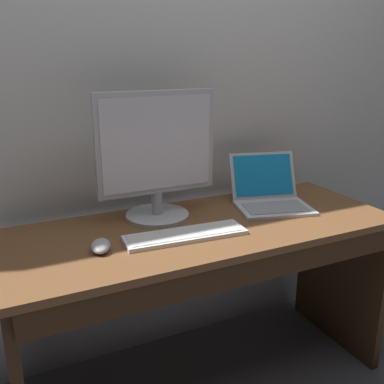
# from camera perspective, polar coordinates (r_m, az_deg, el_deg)

# --- Properties ---
(ground_plane) EXTENTS (14.00, 14.00, 0.00)m
(ground_plane) POSITION_cam_1_polar(r_m,az_deg,el_deg) (2.09, 1.49, -23.37)
(ground_plane) COLOR #4C4C51
(desk) EXTENTS (1.51, 0.60, 0.74)m
(desk) POSITION_cam_1_polar(r_m,az_deg,el_deg) (1.78, 1.86, -10.54)
(desk) COLOR brown
(desk) RESTS_ON ground
(laptop_silver) EXTENTS (0.37, 0.38, 0.21)m
(laptop_silver) POSITION_cam_1_polar(r_m,az_deg,el_deg) (1.93, 10.15, -0.40)
(laptop_silver) COLOR silver
(laptop_silver) RESTS_ON desk
(external_monitor) EXTENTS (0.48, 0.26, 0.51)m
(external_monitor) POSITION_cam_1_polar(r_m,az_deg,el_deg) (1.70, -4.64, 4.48)
(external_monitor) COLOR #B7B7BC
(external_monitor) RESTS_ON desk
(wired_keyboard) EXTENTS (0.46, 0.16, 0.02)m
(wired_keyboard) POSITION_cam_1_polar(r_m,az_deg,el_deg) (1.58, -0.86, -5.64)
(wired_keyboard) COLOR white
(wired_keyboard) RESTS_ON desk
(computer_mouse) EXTENTS (0.09, 0.12, 0.04)m
(computer_mouse) POSITION_cam_1_polar(r_m,az_deg,el_deg) (1.51, -11.87, -6.92)
(computer_mouse) COLOR #B7B7BC
(computer_mouse) RESTS_ON desk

